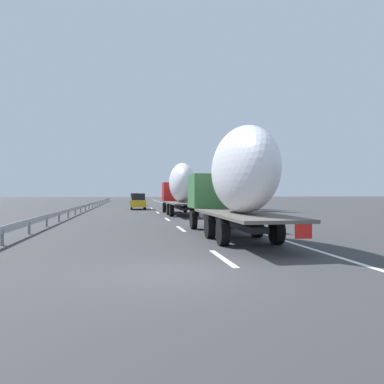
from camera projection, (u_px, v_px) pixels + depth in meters
ground_plane at (138, 208)px, 49.19m from camera, size 260.00×260.00×0.00m
lane_stripe_0 at (222, 258)px, 12.00m from camera, size 3.20×0.20×0.01m
lane_stripe_1 at (181, 229)px, 21.65m from camera, size 3.20×0.20×0.01m
lane_stripe_2 at (167, 219)px, 29.36m from camera, size 3.20×0.20×0.01m
lane_stripe_3 at (158, 213)px, 39.14m from camera, size 3.20×0.20×0.01m
lane_stripe_4 at (151, 208)px, 50.22m from camera, size 3.20×0.20×0.01m
lane_stripe_5 at (148, 206)px, 59.99m from camera, size 3.20×0.20×0.01m
lane_stripe_6 at (148, 206)px, 59.76m from camera, size 3.20×0.20×0.01m
lane_stripe_7 at (145, 204)px, 68.64m from camera, size 3.20×0.20×0.01m
lane_stripe_8 at (143, 202)px, 80.77m from camera, size 3.20×0.20×0.01m
edge_line_right at (175, 207)px, 55.02m from camera, size 110.00×0.20×0.01m
truck_lead at (180, 187)px, 35.45m from camera, size 12.61×2.55×4.72m
truck_trailing at (235, 179)px, 17.11m from camera, size 12.48×2.55×4.83m
car_white_van at (135, 198)px, 78.24m from camera, size 4.56×1.85×1.92m
car_yellow_coupe at (138, 201)px, 46.75m from camera, size 4.59×1.82×1.96m
car_silver_hatch at (135, 199)px, 70.05m from camera, size 4.09×1.77×1.89m
road_sign at (184, 191)px, 54.98m from camera, size 0.10×0.90×3.20m
tree_0 at (184, 183)px, 90.16m from camera, size 3.88×3.88×7.20m
tree_1 at (256, 180)px, 42.39m from camera, size 2.96×2.96×5.74m
tree_2 at (249, 179)px, 46.98m from camera, size 2.59×2.59×5.49m
guardrail_median at (92, 204)px, 51.18m from camera, size 94.00×0.10×0.76m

